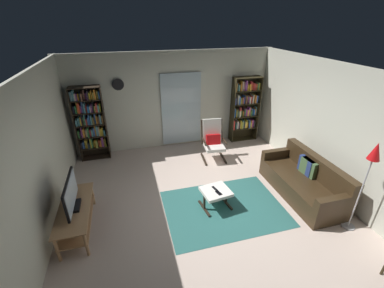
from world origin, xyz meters
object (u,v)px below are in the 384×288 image
television (71,195)px  tv_remote (215,188)px  tv_stand (76,214)px  lounge_armchair (213,139)px  leather_sofa (304,181)px  ottoman (216,193)px  floor_lamp_by_sofa (372,162)px  cell_phone (219,193)px  bookshelf_near_sofa (244,107)px  bookshelf_near_tv (90,122)px  wall_clock (118,84)px

television → tv_remote: (2.50, -0.03, -0.34)m
tv_stand → lounge_armchair: (3.10, 1.78, 0.22)m
tv_remote → television: bearing=164.7°
leather_sofa → lounge_armchair: size_ratio=1.88×
leather_sofa → ottoman: 1.90m
tv_remote → floor_lamp_by_sofa: (2.11, -1.18, 0.94)m
tv_remote → cell_phone: bearing=-93.4°
tv_stand → ottoman: 2.51m
tv_stand → lounge_armchair: bearing=29.8°
television → floor_lamp_by_sofa: 4.80m
ottoman → tv_remote: 0.09m
leather_sofa → television: bearing=177.8°
leather_sofa → tv_remote: (-1.91, 0.14, 0.10)m
bookshelf_near_sofa → lounge_armchair: (-1.23, -0.84, -0.46)m
bookshelf_near_tv → leather_sofa: bookshelf_near_tv is taller
bookshelf_near_sofa → lounge_armchair: bearing=-145.8°
tv_stand → leather_sofa: (4.41, -0.18, -0.02)m
leather_sofa → floor_lamp_by_sofa: bearing=-79.0°
ottoman → cell_phone: cell_phone is taller
bookshelf_near_sofa → leather_sofa: bearing=-88.6°
ottoman → tv_remote: size_ratio=4.04×
bookshelf_near_sofa → floor_lamp_by_sofa: 3.86m
wall_clock → bookshelf_near_tv: bearing=-168.1°
lounge_armchair → tv_remote: 1.92m
ottoman → wall_clock: size_ratio=2.00×
leather_sofa → floor_lamp_by_sofa: 1.48m
bookshelf_near_sofa → lounge_armchair: size_ratio=1.84×
bookshelf_near_tv → bookshelf_near_sofa: bookshelf_near_tv is taller
bookshelf_near_sofa → tv_remote: size_ratio=13.05×
lounge_armchair → bookshelf_near_sofa: bearing=34.2°
cell_phone → floor_lamp_by_sofa: floor_lamp_by_sofa is taller
television → floor_lamp_by_sofa: size_ratio=0.54×
leather_sofa → lounge_armchair: lounge_armchair is taller
bookshelf_near_tv → tv_remote: size_ratio=13.16×
leather_sofa → wall_clock: 4.81m
television → ottoman: television is taller
bookshelf_near_sofa → ottoman: bookshelf_near_sofa is taller
tv_stand → leather_sofa: 4.41m
leather_sofa → lounge_armchair: (-1.30, 1.96, 0.23)m
bookshelf_near_tv → cell_phone: bookshelf_near_tv is taller
leather_sofa → bookshelf_near_sofa: bearing=91.4°
bookshelf_near_tv → lounge_armchair: 3.11m
tv_stand → bookshelf_near_tv: size_ratio=0.72×
television → bookshelf_near_sofa: (4.34, 2.63, 0.26)m
bookshelf_near_sofa → television: bearing=-148.8°
cell_phone → wall_clock: bearing=102.3°
ottoman → cell_phone: bearing=-79.0°
lounge_armchair → tv_remote: lounge_armchair is taller
leather_sofa → wall_clock: wall_clock is taller
tv_stand → bookshelf_near_sofa: (4.34, 2.61, 0.68)m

